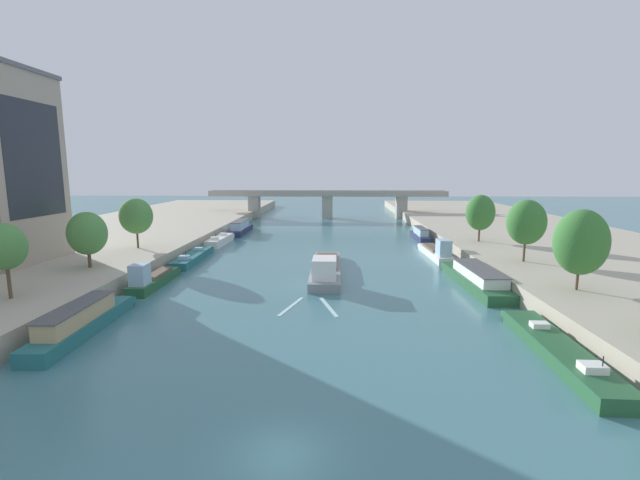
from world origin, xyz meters
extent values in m
plane|color=#42757F|center=(0.00, 0.00, 0.00)|extent=(400.00, 400.00, 0.00)
cube|color=#B2A893|center=(-37.95, 55.00, 1.00)|extent=(36.00, 170.00, 1.99)
cube|color=#B2A893|center=(37.95, 55.00, 1.00)|extent=(36.00, 170.00, 1.99)
cube|color=gray|center=(1.21, 35.61, 0.49)|extent=(3.59, 18.67, 0.97)
cube|color=gray|center=(1.25, 45.28, 0.58)|extent=(3.34, 1.23, 0.85)
cube|color=gray|center=(1.21, 35.61, 1.00)|extent=(3.66, 18.67, 0.06)
cube|color=white|center=(1.18, 29.26, 2.16)|extent=(2.65, 3.74, 2.25)
cube|color=black|center=(1.19, 31.14, 2.49)|extent=(2.10, 0.04, 0.63)
cube|color=brown|center=(1.22, 37.47, 1.21)|extent=(2.78, 9.71, 0.36)
cylinder|color=#232328|center=(1.71, 30.01, 1.58)|extent=(0.07, 0.07, 1.10)
cube|color=silver|center=(1.78, 21.97, 0.01)|extent=(1.97, 5.87, 0.03)
cube|color=silver|center=(-1.82, 21.99, 0.01)|extent=(2.03, 5.86, 0.03)
cube|color=#23666B|center=(-17.78, 14.41, 0.55)|extent=(2.70, 13.30, 1.10)
cube|color=#23666B|center=(-18.00, 21.38, 0.66)|extent=(2.19, 1.30, 0.91)
cube|color=#23666B|center=(-17.78, 14.41, 1.13)|extent=(2.75, 13.30, 0.06)
cube|color=tan|center=(-17.75, 13.75, 1.81)|extent=(2.14, 8.53, 1.30)
cube|color=#4C4C51|center=(-17.75, 13.75, 2.49)|extent=(2.28, 8.79, 0.08)
cylinder|color=#232328|center=(-17.31, 10.46, 1.71)|extent=(0.07, 0.07, 1.10)
cube|color=#235633|center=(-18.13, 28.92, 0.49)|extent=(2.31, 10.27, 0.98)
cube|color=#235633|center=(-18.22, 34.39, 0.59)|extent=(2.06, 1.25, 0.85)
cube|color=#235633|center=(-18.13, 28.92, 1.01)|extent=(2.36, 10.27, 0.06)
cube|color=#9EBCD6|center=(-18.08, 25.44, 2.14)|extent=(1.65, 2.07, 2.20)
cube|color=black|center=(-18.09, 26.48, 2.48)|extent=(1.29, 0.05, 0.62)
cube|color=brown|center=(-18.15, 29.95, 1.22)|extent=(1.76, 5.35, 0.36)
cylinder|color=#232328|center=(-17.76, 25.86, 1.59)|extent=(0.07, 0.07, 1.10)
cube|color=#23666B|center=(-18.20, 42.48, 0.49)|extent=(2.72, 13.25, 0.98)
cube|color=#23666B|center=(-18.37, 49.42, 0.59)|extent=(2.30, 1.27, 0.85)
cube|color=#23666B|center=(-18.20, 42.48, 1.01)|extent=(2.76, 13.25, 0.06)
cube|color=#9EBCD6|center=(-18.27, 45.38, 1.24)|extent=(1.22, 0.93, 0.40)
cube|color=#9EBCD6|center=(-18.11, 38.79, 1.28)|extent=(1.34, 1.13, 0.48)
cylinder|color=#232328|center=(-17.74, 38.53, 1.59)|extent=(0.07, 0.07, 1.10)
cube|color=silver|center=(-18.00, 56.41, 0.64)|extent=(2.47, 10.48, 1.27)
cube|color=silver|center=(-17.85, 61.97, 0.76)|extent=(2.11, 1.32, 1.01)
cube|color=silver|center=(-18.00, 56.41, 1.30)|extent=(2.51, 10.48, 0.06)
cube|color=white|center=(-17.94, 58.70, 1.53)|extent=(1.12, 0.93, 0.40)
cube|color=white|center=(-18.08, 53.49, 1.57)|extent=(1.23, 1.13, 0.48)
cylinder|color=#232328|center=(-17.76, 53.27, 1.88)|extent=(0.07, 0.07, 1.10)
cube|color=#1E284C|center=(-17.35, 70.56, 0.51)|extent=(2.66, 13.25, 1.03)
cube|color=#1E284C|center=(-17.43, 77.53, 0.62)|extent=(2.41, 1.25, 0.88)
cube|color=#1E284C|center=(-17.35, 70.56, 1.06)|extent=(2.71, 13.25, 0.06)
cube|color=#9EBCD6|center=(-17.35, 69.90, 1.83)|extent=(2.16, 8.49, 1.50)
cube|color=#4C4C51|center=(-17.35, 69.90, 2.62)|extent=(2.31, 8.74, 0.08)
cylinder|color=#232328|center=(-16.93, 66.60, 1.64)|extent=(0.07, 0.07, 1.10)
cube|color=#235633|center=(18.00, 11.09, 0.49)|extent=(2.98, 14.80, 0.98)
cube|color=#235633|center=(18.23, 18.80, 0.59)|extent=(2.44, 1.29, 0.85)
cube|color=#235633|center=(18.00, 11.09, 1.01)|extent=(3.03, 14.80, 0.06)
cube|color=white|center=(18.10, 14.33, 1.24)|extent=(1.29, 0.94, 0.40)
cube|color=white|center=(17.87, 6.96, 1.28)|extent=(1.42, 1.14, 0.48)
cylinder|color=#232328|center=(18.25, 6.66, 1.59)|extent=(0.07, 0.07, 1.10)
cube|color=#235633|center=(18.26, 30.08, 0.54)|extent=(3.87, 15.70, 1.08)
cube|color=#235633|center=(17.97, 38.22, 0.65)|extent=(3.19, 1.34, 0.91)
cube|color=#235633|center=(18.26, 30.08, 1.11)|extent=(3.93, 15.70, 0.06)
cube|color=white|center=(18.29, 29.30, 1.70)|extent=(3.07, 10.07, 1.12)
cube|color=#4C4C51|center=(18.29, 29.30, 2.30)|extent=(3.28, 10.38, 0.08)
cylinder|color=#232328|center=(18.92, 25.43, 1.69)|extent=(0.07, 0.07, 1.10)
cube|color=silver|center=(17.39, 46.75, 0.48)|extent=(2.71, 12.73, 0.97)
cube|color=silver|center=(17.15, 53.43, 0.58)|extent=(2.17, 1.29, 0.85)
cube|color=silver|center=(17.39, 46.75, 1.00)|extent=(2.75, 12.73, 0.06)
cube|color=#9EBCD6|center=(17.55, 42.45, 2.18)|extent=(1.77, 2.59, 2.30)
cube|color=black|center=(17.51, 43.73, 2.52)|extent=(1.35, 0.08, 0.64)
cube|color=brown|center=(17.35, 48.02, 1.21)|extent=(1.99, 6.64, 0.36)
cylinder|color=#232328|center=(17.87, 42.97, 1.58)|extent=(0.07, 0.07, 1.10)
cube|color=#1E284C|center=(18.05, 62.32, 0.55)|extent=(1.93, 10.34, 1.09)
cube|color=#1E284C|center=(17.99, 67.83, 0.66)|extent=(1.74, 1.25, 0.91)
cube|color=#1E284C|center=(18.05, 62.32, 1.12)|extent=(1.97, 10.34, 0.06)
cube|color=#9EBCD6|center=(18.06, 61.81, 1.78)|extent=(1.57, 6.62, 1.26)
cube|color=#4C4C51|center=(18.06, 61.81, 2.45)|extent=(1.68, 6.82, 0.08)
cylinder|color=#232328|center=(18.36, 59.23, 1.70)|extent=(0.07, 0.07, 1.10)
cylinder|color=brown|center=(-25.62, 17.14, 3.72)|extent=(0.30, 0.30, 3.45)
ellipsoid|color=#4C8942|center=(-25.62, 17.14, 6.54)|extent=(3.38, 3.38, 3.99)
cylinder|color=brown|center=(-25.56, 29.25, 3.28)|extent=(0.37, 0.37, 2.58)
ellipsoid|color=#4C8942|center=(-25.56, 29.25, 5.91)|extent=(4.24, 4.24, 4.85)
cylinder|color=brown|center=(-25.71, 41.68, 3.59)|extent=(0.28, 0.28, 3.19)
ellipsoid|color=#4C8942|center=(-25.71, 41.68, 6.56)|extent=(4.53, 4.53, 5.01)
cylinder|color=brown|center=(24.75, 21.76, 3.41)|extent=(0.24, 0.24, 2.82)
ellipsoid|color=#387533|center=(24.75, 21.76, 6.47)|extent=(4.64, 4.64, 6.02)
cylinder|color=brown|center=(25.21, 34.41, 3.65)|extent=(0.27, 0.27, 3.32)
ellipsoid|color=#387533|center=(25.21, 34.41, 6.79)|extent=(4.51, 4.51, 5.40)
cylinder|color=brown|center=(24.66, 49.50, 3.48)|extent=(0.29, 0.29, 2.97)
ellipsoid|color=#387533|center=(24.66, 49.50, 6.47)|extent=(4.37, 4.37, 5.47)
cube|color=#232833|center=(-32.64, 31.96, 14.16)|extent=(0.04, 9.79, 13.28)
cube|color=#9E998E|center=(0.00, 99.68, 6.25)|extent=(63.90, 4.40, 0.60)
cube|color=#9E998E|center=(0.00, 97.68, 7.00)|extent=(63.90, 0.30, 0.90)
cube|color=#9E998E|center=(0.00, 101.68, 7.00)|extent=(63.90, 0.30, 0.90)
cube|color=#9E998E|center=(-19.95, 99.68, 2.97)|extent=(2.80, 3.60, 5.95)
cube|color=#9E998E|center=(0.00, 99.68, 2.97)|extent=(2.80, 3.60, 5.95)
cube|color=#9E998E|center=(19.95, 99.68, 2.97)|extent=(2.80, 3.60, 5.95)
camera|label=1|loc=(2.48, -18.04, 12.97)|focal=24.37mm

